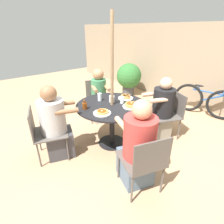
# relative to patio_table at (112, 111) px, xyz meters

# --- Properties ---
(ground_plane) EXTENTS (12.00, 12.00, 0.00)m
(ground_plane) POSITION_rel_patio_table_xyz_m (0.00, 0.00, -0.63)
(ground_plane) COLOR tan
(back_fence) EXTENTS (10.00, 0.06, 2.00)m
(back_fence) POSITION_rel_patio_table_xyz_m (0.00, 2.70, 0.37)
(back_fence) COLOR gray
(back_fence) RESTS_ON ground
(patio_table) EXTENTS (1.17, 1.17, 0.75)m
(patio_table) POSITION_rel_patio_table_xyz_m (0.00, 0.00, 0.00)
(patio_table) COLOR black
(patio_table) RESTS_ON ground
(umbrella_pole) EXTENTS (0.05, 0.05, 2.08)m
(umbrella_pole) POSITION_rel_patio_table_xyz_m (0.00, 0.00, 0.42)
(umbrella_pole) COLOR #846B4C
(umbrella_pole) RESTS_ON ground
(patio_chair_north) EXTENTS (0.64, 0.64, 0.84)m
(patio_chair_north) POSITION_rel_patio_table_xyz_m (0.46, 0.98, -0.14)
(patio_chair_north) COLOR #514C47
(patio_chair_north) RESTS_ON ground
(diner_north) EXTENTS (0.53, 0.59, 1.13)m
(diner_north) POSITION_rel_patio_table_xyz_m (0.39, 0.82, -0.11)
(diner_north) COLOR gray
(diner_north) RESTS_ON ground
(patio_chair_east) EXTENTS (0.63, 0.63, 0.84)m
(patio_chair_east) POSITION_rel_patio_table_xyz_m (-1.00, 0.41, -0.14)
(patio_chair_east) COLOR #514C47
(patio_chair_east) RESTS_ON ground
(diner_east) EXTENTS (0.55, 0.47, 1.14)m
(diner_east) POSITION_rel_patio_table_xyz_m (-0.84, 0.35, -0.09)
(diner_east) COLOR beige
(diner_east) RESTS_ON ground
(patio_chair_south) EXTENTS (0.61, 0.61, 0.84)m
(patio_chair_south) POSITION_rel_patio_table_xyz_m (-0.37, -1.02, -0.14)
(patio_chair_south) COLOR #514C47
(patio_chair_south) RESTS_ON ground
(diner_south) EXTENTS (0.52, 0.60, 1.17)m
(diner_south) POSITION_rel_patio_table_xyz_m (-0.31, -0.85, -0.10)
(diner_south) COLOR #3D3D42
(diner_south) RESTS_ON ground
(patio_chair_west) EXTENTS (0.61, 0.61, 0.84)m
(patio_chair_west) POSITION_rel_patio_table_xyz_m (1.02, -0.36, -0.14)
(patio_chair_west) COLOR #514C47
(patio_chair_west) RESTS_ON ground
(diner_west) EXTENTS (0.57, 0.51, 1.18)m
(diner_west) POSITION_rel_patio_table_xyz_m (0.85, -0.30, -0.10)
(diner_west) COLOR slate
(diner_west) RESTS_ON ground
(pancake_plate_a) EXTENTS (0.26, 0.26, 0.06)m
(pancake_plate_a) POSITION_rel_patio_table_xyz_m (0.16, -0.32, 0.14)
(pancake_plate_a) COLOR silver
(pancake_plate_a) RESTS_ON patio_table
(pancake_plate_b) EXTENTS (0.26, 0.26, 0.07)m
(pancake_plate_b) POSITION_rel_patio_table_xyz_m (0.26, 0.17, 0.15)
(pancake_plate_b) COLOR silver
(pancake_plate_b) RESTS_ON patio_table
(pancake_plate_c) EXTENTS (0.26, 0.26, 0.08)m
(pancake_plate_c) POSITION_rel_patio_table_xyz_m (-0.05, 0.36, 0.15)
(pancake_plate_c) COLOR silver
(pancake_plate_c) RESTS_ON patio_table
(syrup_bottle) EXTENTS (0.10, 0.08, 0.14)m
(syrup_bottle) POSITION_rel_patio_table_xyz_m (-0.14, -0.42, 0.18)
(syrup_bottle) COLOR #602D0F
(syrup_bottle) RESTS_ON patio_table
(coffee_cup) EXTENTS (0.09, 0.09, 0.11)m
(coffee_cup) POSITION_rel_patio_table_xyz_m (-0.09, 0.07, 0.17)
(coffee_cup) COLOR white
(coffee_cup) RESTS_ON patio_table
(drinking_glass_a) EXTENTS (0.07, 0.07, 0.13)m
(drinking_glass_a) POSITION_rel_patio_table_xyz_m (-0.27, -0.05, 0.19)
(drinking_glass_a) COLOR silver
(drinking_glass_a) RESTS_ON patio_table
(drinking_glass_b) EXTENTS (0.07, 0.07, 0.11)m
(drinking_glass_b) POSITION_rel_patio_table_xyz_m (0.06, 0.17, 0.18)
(drinking_glass_b) COLOR silver
(drinking_glass_b) RESTS_ON patio_table
(bicycle) EXTENTS (1.40, 0.45, 0.70)m
(bicycle) POSITION_rel_patio_table_xyz_m (0.49, 2.38, -0.28)
(bicycle) COLOR black
(bicycle) RESTS_ON ground
(potted_shrub) EXTENTS (0.74, 0.74, 0.94)m
(potted_shrub) POSITION_rel_patio_table_xyz_m (-1.66, 2.04, -0.09)
(potted_shrub) COLOR #3D3D3F
(potted_shrub) RESTS_ON ground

